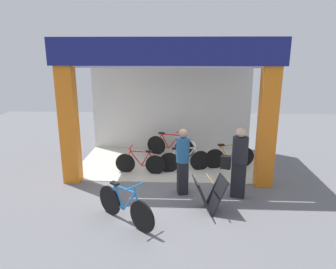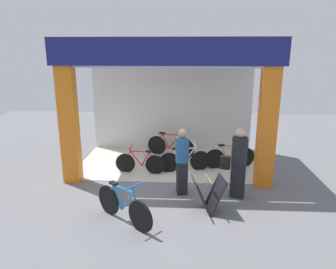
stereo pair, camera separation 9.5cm
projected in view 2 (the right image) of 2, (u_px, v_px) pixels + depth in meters
name	position (u px, v px, depth m)	size (l,w,h in m)	color
ground_plane	(166.00, 183.00, 8.52)	(19.14, 19.14, 0.00)	slate
shop_facade	(170.00, 99.00, 9.53)	(5.77, 3.39, 3.79)	beige
bicycle_inside_0	(230.00, 157.00, 9.50)	(1.54, 0.48, 0.87)	black
bicycle_inside_1	(140.00, 163.00, 9.08)	(1.46, 0.40, 0.81)	black
bicycle_inside_2	(170.00, 146.00, 10.53)	(1.59, 0.60, 0.91)	black
bicycle_inside_3	(185.00, 161.00, 9.22)	(1.52, 0.47, 0.85)	black
bicycle_parked_0	(123.00, 206.00, 6.50)	(1.33, 1.11, 0.93)	black
sandwich_board_sign	(208.00, 195.00, 6.96)	(0.79, 0.70, 0.79)	black
pedestrian_0	(238.00, 162.00, 7.50)	(0.68, 0.46, 1.74)	black
pedestrian_1	(182.00, 161.00, 7.70)	(0.39, 0.39, 1.67)	black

